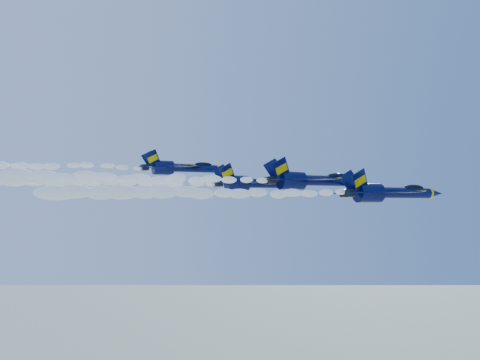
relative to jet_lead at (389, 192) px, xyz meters
name	(u,v)px	position (x,y,z in m)	size (l,w,h in m)	color
jet_lead	(389,192)	(0.00, 0.00, 0.00)	(19.91, 16.33, 7.40)	#080D3B
smoke_trail_jet_lead	(210,193)	(-30.68, 0.00, -0.43)	(44.34, 2.22, 2.00)	white
jet_second	(312,180)	(-9.32, 8.14, 2.14)	(19.87, 16.30, 7.38)	#080D3B
smoke_trail_jet_second	(130,179)	(-39.98, 8.14, 1.71)	(44.34, 2.21, 1.99)	white
jet_third	(256,183)	(-16.46, 15.13, 1.81)	(17.90, 14.69, 6.65)	#080D3B
smoke_trail_jet_third	(78,182)	(-46.28, 15.13, 1.40)	(44.34, 1.99, 1.80)	white
jet_fourth	(181,168)	(-27.44, 23.57, 4.75)	(16.67, 13.67, 6.19)	#080D3B
smoke_trail_jet_fourth	(3,165)	(-56.73, 23.57, 4.35)	(44.34, 1.86, 1.67)	white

